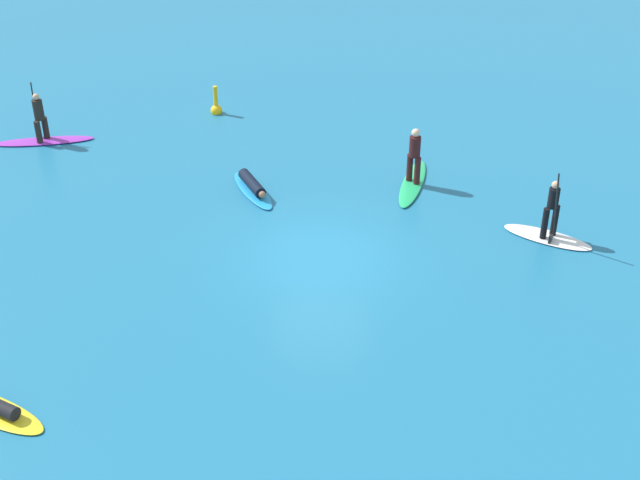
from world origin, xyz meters
name	(u,v)px	position (x,y,z in m)	size (l,w,h in m)	color
ground_plane	(320,256)	(0.00, 0.00, 0.00)	(120.00, 120.00, 0.00)	#1E6B93
surfer_on_green_board	(413,171)	(2.50, 4.27, 0.48)	(1.18, 3.23, 1.87)	#23B266
surfer_on_white_board	(549,224)	(6.21, 1.42, 0.46)	(2.59, 1.77, 2.30)	white
surfer_on_purple_board	(42,130)	(-9.88, 6.25, 0.43)	(3.36, 1.43, 2.02)	purple
surfer_on_blue_board	(253,187)	(-2.34, 3.41, 0.16)	(1.89, 2.60, 0.44)	#1E8CD1
marker_buoy	(216,108)	(-4.52, 9.12, 0.20)	(0.42, 0.42, 1.13)	yellow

